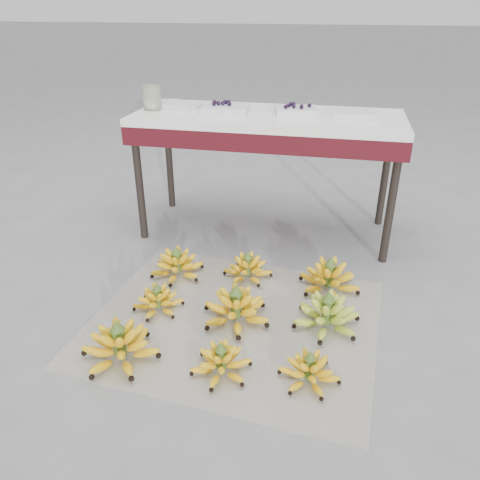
% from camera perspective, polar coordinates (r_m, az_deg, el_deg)
% --- Properties ---
extents(ground, '(60.00, 60.00, 0.00)m').
position_cam_1_polar(ground, '(2.10, 0.49, -10.86)').
color(ground, slate).
rests_on(ground, ground).
extents(newspaper_mat, '(1.34, 1.16, 0.01)m').
position_cam_1_polar(newspaper_mat, '(2.14, -0.68, -9.85)').
color(newspaper_mat, white).
rests_on(newspaper_mat, ground).
extents(bunch_front_left, '(0.36, 0.36, 0.19)m').
position_cam_1_polar(bunch_front_left, '(1.96, -14.44, -12.40)').
color(bunch_front_left, yellow).
rests_on(bunch_front_left, newspaper_mat).
extents(bunch_front_center, '(0.30, 0.30, 0.14)m').
position_cam_1_polar(bunch_front_center, '(1.86, -2.31, -14.66)').
color(bunch_front_center, yellow).
rests_on(bunch_front_center, newspaper_mat).
extents(bunch_front_right, '(0.28, 0.28, 0.14)m').
position_cam_1_polar(bunch_front_right, '(1.84, 8.44, -15.50)').
color(bunch_front_right, yellow).
rests_on(bunch_front_right, newspaper_mat).
extents(bunch_mid_left, '(0.25, 0.25, 0.14)m').
position_cam_1_polar(bunch_mid_left, '(2.22, -9.94, -7.27)').
color(bunch_mid_left, yellow).
rests_on(bunch_mid_left, newspaper_mat).
extents(bunch_mid_center, '(0.39, 0.39, 0.19)m').
position_cam_1_polar(bunch_mid_center, '(2.10, -0.51, -8.35)').
color(bunch_mid_center, yellow).
rests_on(bunch_mid_center, newspaper_mat).
extents(bunch_mid_right, '(0.32, 0.32, 0.18)m').
position_cam_1_polar(bunch_mid_right, '(2.10, 10.54, -8.94)').
color(bunch_mid_right, '#89B126').
rests_on(bunch_mid_right, newspaper_mat).
extents(bunch_back_left, '(0.34, 0.34, 0.17)m').
position_cam_1_polar(bunch_back_left, '(2.46, -7.69, -3.07)').
color(bunch_back_left, yellow).
rests_on(bunch_back_left, newspaper_mat).
extents(bunch_back_center, '(0.25, 0.25, 0.15)m').
position_cam_1_polar(bunch_back_center, '(2.42, 0.96, -3.49)').
color(bunch_back_center, yellow).
rests_on(bunch_back_center, newspaper_mat).
extents(bunch_back_right, '(0.37, 0.37, 0.18)m').
position_cam_1_polar(bunch_back_right, '(2.36, 10.84, -4.61)').
color(bunch_back_right, yellow).
rests_on(bunch_back_right, newspaper_mat).
extents(vendor_table, '(1.51, 0.60, 0.73)m').
position_cam_1_polar(vendor_table, '(2.74, 3.38, 13.40)').
color(vendor_table, black).
rests_on(vendor_table, ground).
extents(tray_far_left, '(0.25, 0.21, 0.04)m').
position_cam_1_polar(tray_far_left, '(2.89, -7.41, 15.97)').
color(tray_far_left, silver).
rests_on(tray_far_left, vendor_table).
extents(tray_left, '(0.27, 0.21, 0.07)m').
position_cam_1_polar(tray_left, '(2.74, -1.82, 15.68)').
color(tray_left, silver).
rests_on(tray_left, vendor_table).
extents(tray_right, '(0.27, 0.22, 0.06)m').
position_cam_1_polar(tray_right, '(2.72, 6.90, 15.40)').
color(tray_right, silver).
rests_on(tray_right, vendor_table).
extents(tray_far_right, '(0.23, 0.16, 0.04)m').
position_cam_1_polar(tray_far_right, '(2.69, 13.91, 14.61)').
color(tray_far_right, silver).
rests_on(tray_far_right, vendor_table).
extents(glass_jar, '(0.12, 0.12, 0.13)m').
position_cam_1_polar(glass_jar, '(2.87, -10.66, 16.68)').
color(glass_jar, beige).
rests_on(glass_jar, vendor_table).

